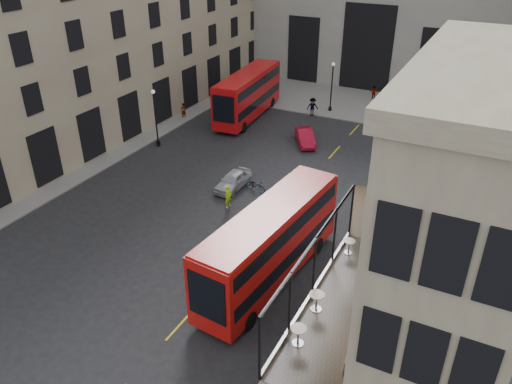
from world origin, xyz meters
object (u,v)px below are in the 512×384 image
at_px(bus_far, 248,93).
at_px(car_a, 233,180).
at_px(car_c, 239,116).
at_px(cafe_chair_c, 365,300).
at_px(pedestrian_c, 374,93).
at_px(street_lamp_a, 156,121).
at_px(bicycle, 256,185).
at_px(traffic_light_far, 230,93).
at_px(car_b, 305,137).
at_px(street_lamp_b, 331,90).
at_px(cafe_chair_b, 362,302).
at_px(pedestrian_a, 256,92).
at_px(cafe_chair_d, 396,261).
at_px(cafe_table_mid, 317,299).
at_px(traffic_light_near, 293,188).
at_px(cafe_table_far, 349,245).
at_px(pedestrian_d, 433,133).
at_px(cafe_chair_a, 350,364).
at_px(bus_near, 270,241).
at_px(cafe_table_near, 298,333).
at_px(cyclist, 228,197).
at_px(pedestrian_e, 183,111).
at_px(pedestrian_b, 313,107).

relative_size(bus_far, car_a, 3.08).
xyz_separation_m(car_c, cafe_chair_c, (20.35, -26.25, 4.19)).
relative_size(pedestrian_c, cafe_chair_c, 1.73).
relative_size(street_lamp_a, bicycle, 3.02).
distance_m(traffic_light_far, pedestrian_c, 17.15).
xyz_separation_m(street_lamp_a, car_b, (11.89, 6.59, -1.72)).
relative_size(street_lamp_b, car_a, 1.37).
distance_m(street_lamp_a, cafe_chair_b, 30.08).
distance_m(pedestrian_a, cafe_chair_d, 38.21).
height_order(cafe_table_mid, cafe_chair_b, cafe_chair_b).
bearing_deg(traffic_light_far, traffic_light_near, -48.81).
height_order(car_b, cafe_table_far, cafe_table_far).
bearing_deg(pedestrian_d, cafe_chair_c, 129.95).
height_order(car_c, cafe_chair_d, cafe_chair_d).
relative_size(traffic_light_far, cafe_chair_a, 5.05).
height_order(pedestrian_c, cafe_chair_a, cafe_chair_a).
bearing_deg(cafe_table_mid, bus_near, 128.92).
distance_m(bicycle, cafe_table_near, 20.79).
bearing_deg(cafe_table_far, cyclist, 145.04).
bearing_deg(bus_far, cafe_table_far, -53.35).
xyz_separation_m(pedestrian_c, cafe_chair_d, (10.52, -36.46, 4.08)).
bearing_deg(cafe_chair_c, bus_near, 142.96).
height_order(bus_far, cafe_chair_d, cafe_chair_d).
bearing_deg(car_b, bus_near, -105.57).
bearing_deg(bus_near, street_lamp_b, 102.78).
height_order(car_c, pedestrian_a, pedestrian_a).
height_order(traffic_light_far, street_lamp_a, street_lamp_a).
distance_m(car_b, pedestrian_a, 13.70).
relative_size(cyclist, pedestrian_e, 1.05).
bearing_deg(pedestrian_e, pedestrian_b, 139.17).
xyz_separation_m(bicycle, cafe_chair_a, (12.68, -17.55, 4.36)).
relative_size(pedestrian_c, pedestrian_e, 0.99).
relative_size(traffic_light_far, car_b, 0.93).
xyz_separation_m(pedestrian_a, pedestrian_e, (-3.93, -8.92, -0.10)).
distance_m(street_lamp_a, cafe_chair_a, 32.55).
xyz_separation_m(traffic_light_far, pedestrian_c, (12.14, 12.00, -1.61)).
relative_size(bicycle, cafe_chair_b, 2.08).
bearing_deg(cyclist, car_c, 38.08).
relative_size(pedestrian_a, pedestrian_b, 0.94).
height_order(cafe_table_far, cafe_chair_d, cafe_chair_d).
distance_m(cafe_chair_a, cafe_chair_b, 3.34).
relative_size(street_lamp_b, cafe_chair_d, 5.52).
bearing_deg(bicycle, cafe_table_far, -122.81).
bearing_deg(cafe_chair_a, car_c, 125.03).
xyz_separation_m(traffic_light_near, cafe_chair_b, (8.10, -11.84, 2.43)).
bearing_deg(cyclist, car_a, 34.68).
bearing_deg(car_c, pedestrian_d, -169.15).
xyz_separation_m(bus_near, pedestrian_c, (-3.36, 34.65, -1.81)).
bearing_deg(cyclist, bicycle, -0.38).
xyz_separation_m(traffic_light_far, bicycle, (9.96, -13.58, -1.96)).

